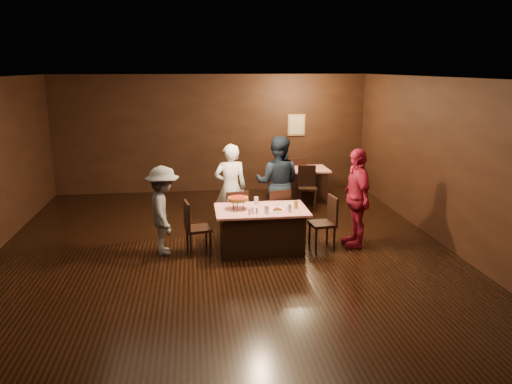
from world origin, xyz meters
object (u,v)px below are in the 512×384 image
Objects in this scene: chair_far_right at (277,212)px; diner_white_jacket at (231,188)px; glass_front_right at (289,208)px; chair_back_near at (307,187)px; glass_front_left at (267,210)px; chair_end_right at (322,223)px; chair_back_far at (296,175)px; chair_far_left at (235,214)px; glass_amber at (296,205)px; diner_red_shirt at (357,198)px; back_table at (301,184)px; diner_grey_knit at (163,211)px; pizza_stand at (238,199)px; diner_navy_hoodie at (278,183)px; glass_back at (256,201)px; plate_empty at (291,205)px; main_table at (261,230)px.

diner_white_jacket is (-0.84, 0.44, 0.40)m from chair_far_right.
chair_far_right is at bearing 92.86° from glass_front_right.
chair_back_near reaches higher than glass_front_left.
chair_end_right is 1.00× the size of chair_back_far.
chair_far_right is 3.41m from chair_back_far.
chair_far_left reaches higher than glass_amber.
chair_back_near is 3.32m from glass_front_left.
chair_end_right is 0.76m from diner_red_shirt.
diner_white_jacket is (-1.89, -2.80, 0.40)m from chair_back_far.
diner_white_jacket is at bearing -134.17° from chair_back_near.
back_table is 4.56m from diner_grey_knit.
diner_white_jacket is 12.46× the size of glass_amber.
glass_amber is at bearing 131.21° from chair_far_left.
chair_end_right is (0.70, -0.75, 0.00)m from chair_far_right.
chair_back_far is 5.01m from diner_grey_knit.
chair_back_near is 2.45m from diner_white_jacket.
diner_navy_hoodie is at bearing 52.15° from pizza_stand.
glass_back is at bearing 151.70° from glass_amber.
glass_front_left is (-0.45, -1.50, -0.10)m from diner_navy_hoodie.
diner_navy_hoodie is at bearing -163.32° from chair_far_left.
chair_far_left is 6.79× the size of glass_front_left.
chair_back_near is 1.30m from chair_back_far.
plate_empty is 1.79× the size of glass_amber.
chair_back_near is 2.50× the size of pizza_stand.
plate_empty is at bearing -94.40° from diner_red_shirt.
diner_red_shirt is 1.80m from glass_back.
diner_white_jacket is 12.46× the size of glass_front_right.
diner_grey_knit reaches higher than glass_back.
chair_far_right is 1.00× the size of chair_back_far.
diner_navy_hoodie reaches higher than main_table.
chair_far_right is 6.79× the size of glass_amber.
pizza_stand is at bearing -118.94° from back_table.
diner_white_jacket is 0.98× the size of diner_red_shirt.
diner_red_shirt is at bearing 142.38° from chair_far_right.
glass_back is (1.64, 0.20, 0.07)m from diner_grey_knit.
glass_back is (0.35, 0.25, -0.11)m from pizza_stand.
diner_red_shirt is 12.77× the size of glass_front_right.
main_table is at bearing -101.06° from diner_grey_knit.
glass_front_left is (0.45, -0.35, -0.11)m from pizza_stand.
diner_white_jacket reaches higher than chair_far_right.
plate_empty is (-0.55, 0.15, 0.30)m from chair_end_right.
chair_far_left is 2.50× the size of pizza_stand.
chair_far_left and chair_back_near have the same top height.
diner_grey_knit is at bearing -90.97° from diner_red_shirt.
diner_navy_hoodie is 13.44× the size of glass_front_left.
diner_navy_hoodie is 2.45m from diner_grey_knit.
diner_grey_knit is 0.87× the size of diner_red_shirt.
diner_red_shirt is at bearing 155.46° from diner_navy_hoodie.
pizza_stand is 2.71× the size of glass_front_right.
diner_white_jacket is at bearing -117.68° from diner_red_shirt.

